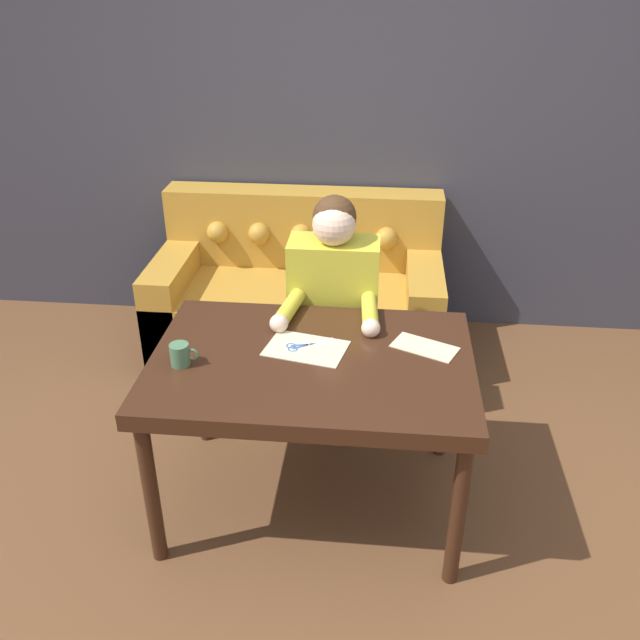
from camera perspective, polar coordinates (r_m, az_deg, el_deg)
ground_plane at (r=3.04m, az=1.37°, el=-16.70°), size 16.00×16.00×0.00m
wall_back at (r=4.13m, az=3.71°, el=16.58°), size 8.00×0.06×2.60m
dining_table at (r=2.73m, az=-0.68°, el=-4.56°), size 1.28×0.89×0.74m
couch at (r=4.09m, az=-1.76°, el=1.85°), size 1.67×0.85×0.91m
person at (r=3.24m, az=1.11°, el=0.18°), size 0.47×0.56×1.22m
pattern_paper_main at (r=2.75m, az=-1.19°, el=-2.40°), size 0.36×0.28×0.00m
pattern_paper_offcut at (r=2.78m, az=8.80°, el=-2.28°), size 0.29×0.23×0.00m
scissors at (r=2.76m, az=-1.52°, el=-2.21°), size 0.20×0.13×0.01m
mug at (r=2.68m, az=-11.68°, el=-2.87°), size 0.11×0.08×0.09m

